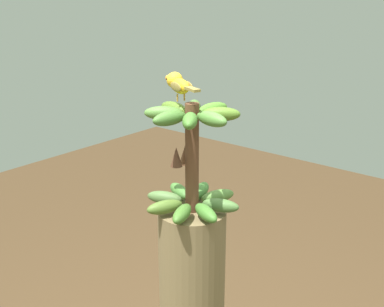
# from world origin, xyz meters

# --- Properties ---
(banana_bunch) EXTENTS (0.30, 0.30, 0.34)m
(banana_bunch) POSITION_xyz_m (-0.00, 0.00, 1.43)
(banana_bunch) COLOR brown
(banana_bunch) RESTS_ON banana_tree
(perched_bird) EXTENTS (0.09, 0.18, 0.08)m
(perched_bird) POSITION_xyz_m (0.01, 0.06, 1.66)
(perched_bird) COLOR #C68933
(perched_bird) RESTS_ON banana_bunch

